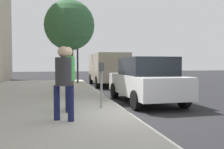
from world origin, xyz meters
The scene contains 9 objects.
ground_plane centered at (0.00, 0.00, 0.00)m, with size 80.00×80.00×0.00m, color #232326.
sidewalk_slab centered at (0.00, 3.00, 0.07)m, with size 28.00×6.00×0.15m, color #B7B2A8.
parking_meter centered at (0.65, 0.68, 1.17)m, with size 0.36×0.12×1.41m.
pedestrian_at_meter centered at (0.43, 1.70, 1.27)m, with size 0.56×0.41×1.86m.
pedestrian_bystander centered at (-0.75, 1.85, 1.22)m, with size 0.39×0.48×1.80m.
parked_sedan_near centered at (2.23, -1.35, 0.89)m, with size 4.44×2.04×1.77m.
parked_van_far centered at (9.67, -1.35, 1.26)m, with size 5.24×2.20×2.18m.
street_tree centered at (4.24, 1.46, 3.17)m, with size 2.20×2.20×4.16m.
traffic_signal centered at (10.60, 0.51, 2.58)m, with size 0.24×0.44×3.60m.
Camera 1 is at (-6.72, 1.98, 1.54)m, focal length 39.12 mm.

